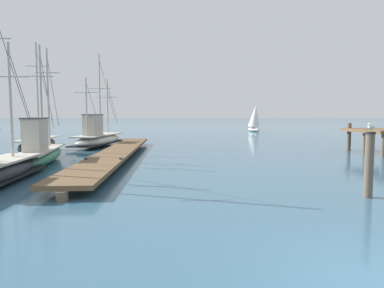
{
  "coord_description": "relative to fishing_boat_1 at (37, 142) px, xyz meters",
  "views": [
    {
      "loc": [
        -3.54,
        -4.66,
        2.55
      ],
      "look_at": [
        -2.49,
        8.55,
        1.4
      ],
      "focal_mm": 32.64,
      "sensor_mm": 36.0,
      "label": 1
    }
  ],
  "objects": [
    {
      "name": "floating_dock",
      "position": [
        5.66,
        -3.36,
        -0.37
      ],
      "size": [
        2.43,
        20.16,
        0.53
      ],
      "color": "brown",
      "rests_on": "ground"
    },
    {
      "name": "mooring_piling",
      "position": [
        14.54,
        -13.55,
        0.31
      ],
      "size": [
        0.3,
        0.3,
        2.01
      ],
      "color": "brown",
      "rests_on": "ground"
    },
    {
      "name": "distant_sailboat",
      "position": [
        21.27,
        25.69,
        1.09
      ],
      "size": [
        2.21,
        3.46,
        4.19
      ],
      "color": "silver",
      "rests_on": "ground"
    },
    {
      "name": "fishing_boat_3",
      "position": [
        2.11,
        -5.53,
        -0.03
      ],
      "size": [
        2.16,
        8.47,
        6.19
      ],
      "color": "#337556",
      "rests_on": "ground"
    },
    {
      "name": "perched_seagull",
      "position": [
        14.54,
        -13.54,
        1.43
      ],
      "size": [
        0.33,
        0.28,
        0.26
      ],
      "color": "gold",
      "rests_on": "mooring_piling"
    },
    {
      "name": "fishing_boat_1",
      "position": [
        0.0,
        0.0,
        0.0
      ],
      "size": [
        1.76,
        6.7,
        7.23
      ],
      "color": "black",
      "rests_on": "ground"
    },
    {
      "name": "fishing_boat_4",
      "position": [
        3.17,
        4.2,
        -0.04
      ],
      "size": [
        3.42,
        8.05,
        7.25
      ],
      "color": "silver",
      "rests_on": "ground"
    }
  ]
}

